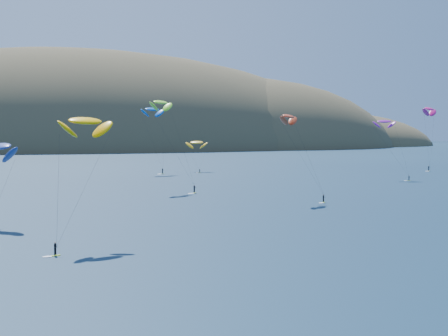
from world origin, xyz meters
TOP-DOWN VIEW (x-y plane):
  - island at (39.40, 562.36)m, footprint 730.00×300.00m
  - kitesurfer_2 at (-29.73, 54.44)m, footprint 10.38×12.93m
  - kitesurfer_3 at (-0.62, 129.30)m, footprint 11.63×15.04m
  - kitesurfer_4 at (12.28, 198.43)m, footprint 10.79×10.06m
  - kitesurfer_6 at (81.24, 144.80)m, footprint 8.07×13.14m
  - kitesurfer_8 at (123.41, 176.24)m, footprint 10.83×8.84m
  - kitesurfer_9 at (21.87, 94.60)m, footprint 10.39×10.49m
  - kitesurfer_11 at (31.99, 204.57)m, footprint 9.21×14.55m

SIDE VIEW (x-z plane):
  - island at x=39.40m, z-range -115.74..94.26m
  - kitesurfer_11 at x=31.99m, z-range 4.72..18.85m
  - kitesurfer_2 at x=-29.73m, z-range 7.83..28.13m
  - kitesurfer_6 at x=81.24m, z-range 8.80..30.59m
  - kitesurfer_9 at x=21.87m, z-range 8.93..30.85m
  - kitesurfer_3 at x=-0.62m, z-range 10.98..37.61m
  - kitesurfer_4 at x=12.28m, z-range 11.00..38.58m
  - kitesurfer_8 at x=123.41m, z-range 11.35..39.66m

